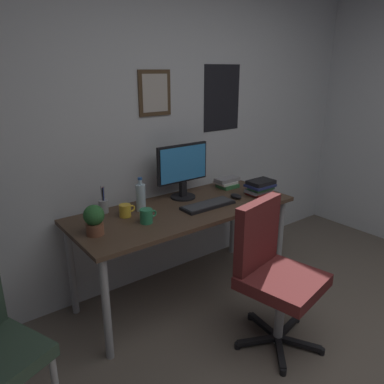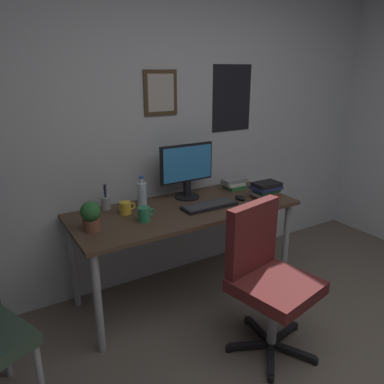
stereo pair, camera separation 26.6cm
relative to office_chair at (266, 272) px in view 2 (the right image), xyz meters
name	(u,v)px [view 2 (the right image)]	position (x,y,z in m)	size (l,w,h in m)	color
wall_back	(178,123)	(0.05, 1.19, 0.77)	(4.40, 0.10, 2.60)	silver
desk	(185,217)	(-0.14, 0.76, 0.13)	(1.70, 0.70, 0.74)	#4C3828
office_chair	(266,272)	(0.00, 0.00, 0.00)	(0.58, 0.57, 0.95)	#591E1E
monitor	(187,169)	(-0.01, 0.95, 0.45)	(0.46, 0.20, 0.43)	black
keyboard	(209,206)	(0.02, 0.67, 0.22)	(0.43, 0.15, 0.03)	black
computer_mouse	(240,198)	(0.32, 0.68, 0.23)	(0.06, 0.11, 0.04)	black
water_bottle	(142,195)	(-0.42, 0.90, 0.32)	(0.07, 0.07, 0.25)	silver
coffee_mug_near	(126,208)	(-0.57, 0.87, 0.25)	(0.12, 0.08, 0.09)	yellow
coffee_mug_far	(144,214)	(-0.51, 0.68, 0.26)	(0.12, 0.09, 0.10)	#2D8C59
potted_plant	(91,215)	(-0.86, 0.72, 0.31)	(0.13, 0.13, 0.19)	brown
pen_cup	(106,202)	(-0.66, 1.03, 0.26)	(0.07, 0.07, 0.20)	#9EA0A5
book_stack_left	(266,190)	(0.53, 0.62, 0.28)	(0.23, 0.19, 0.13)	#B22D28
book_stack_right	(234,184)	(0.46, 0.94, 0.25)	(0.21, 0.16, 0.09)	#33723F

